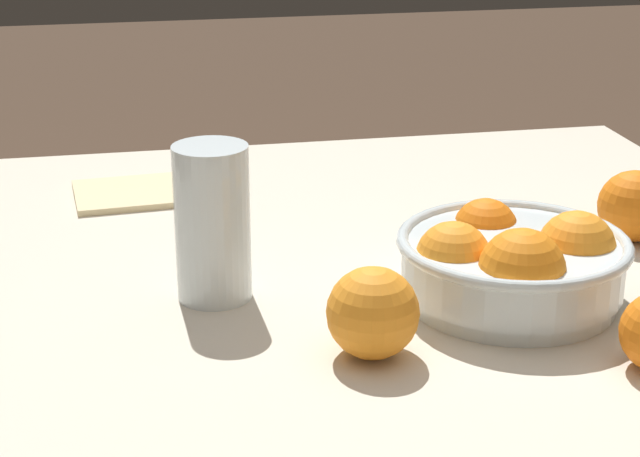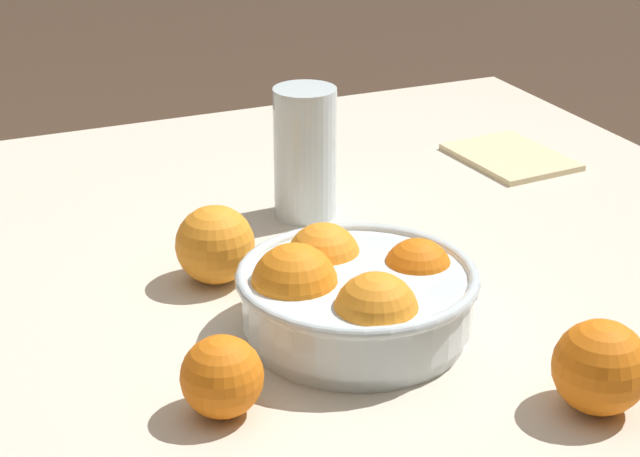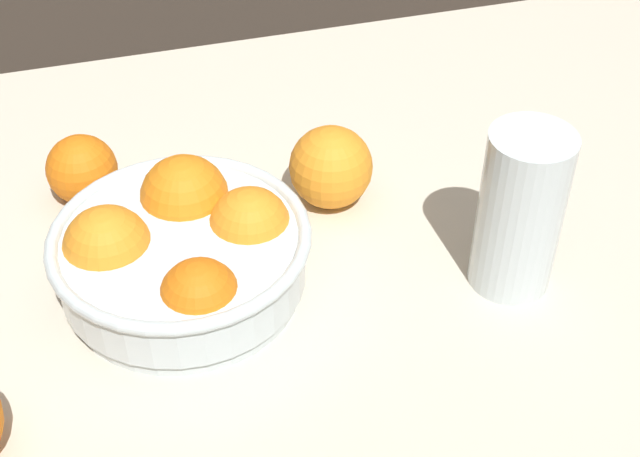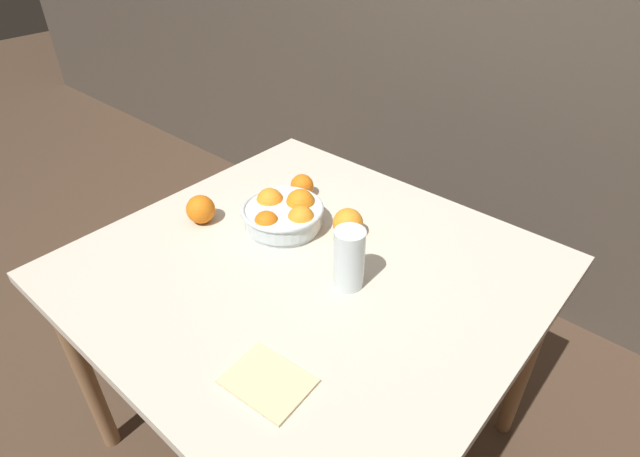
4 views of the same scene
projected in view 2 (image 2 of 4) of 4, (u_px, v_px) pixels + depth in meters
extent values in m
cube|color=beige|center=(359.00, 265.00, 1.20)|extent=(1.09, 1.03, 0.03)
cylinder|color=#936B47|center=(469.00, 298.00, 1.92)|extent=(0.05, 0.05, 0.72)
cylinder|color=silver|center=(357.00, 327.00, 1.02)|extent=(0.21, 0.21, 0.02)
cylinder|color=silver|center=(357.00, 298.00, 1.01)|extent=(0.22, 0.22, 0.05)
torus|color=silver|center=(358.00, 276.00, 1.00)|extent=(0.23, 0.23, 0.01)
sphere|color=orange|center=(323.00, 260.00, 1.05)|extent=(0.07, 0.07, 0.07)
sphere|color=orange|center=(294.00, 287.00, 0.99)|extent=(0.08, 0.08, 0.08)
sphere|color=orange|center=(376.00, 315.00, 0.95)|extent=(0.08, 0.08, 0.08)
sphere|color=orange|center=(417.00, 273.00, 1.03)|extent=(0.07, 0.07, 0.07)
cylinder|color=#F4A314|center=(305.00, 165.00, 1.26)|extent=(0.07, 0.07, 0.13)
cylinder|color=silver|center=(305.00, 153.00, 1.26)|extent=(0.07, 0.07, 0.16)
sphere|color=orange|center=(600.00, 367.00, 0.89)|extent=(0.08, 0.08, 0.08)
sphere|color=orange|center=(216.00, 245.00, 1.11)|extent=(0.08, 0.08, 0.08)
sphere|color=orange|center=(222.00, 377.00, 0.89)|extent=(0.07, 0.07, 0.07)
cube|color=beige|center=(510.00, 157.00, 1.46)|extent=(0.17, 0.14, 0.01)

